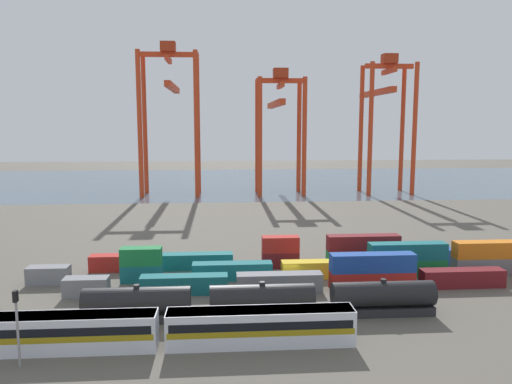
% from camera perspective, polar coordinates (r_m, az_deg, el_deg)
% --- Properties ---
extents(ground_plane, '(420.00, 420.00, 0.00)m').
position_cam_1_polar(ground_plane, '(113.85, 1.19, -4.06)').
color(ground_plane, '#5B564C').
extents(harbour_water, '(400.00, 110.00, 0.01)m').
position_cam_1_polar(harbour_water, '(204.24, -1.20, 1.22)').
color(harbour_water, '#475B6B').
rests_on(harbour_water, ground_plane).
extents(passenger_train, '(41.00, 3.14, 3.90)m').
position_cam_1_polar(passenger_train, '(54.65, -10.87, -15.22)').
color(passenger_train, silver).
rests_on(passenger_train, ground_plane).
extents(freight_tank_row, '(42.65, 3.09, 4.55)m').
position_cam_1_polar(freight_tank_row, '(61.26, 0.72, -12.46)').
color(freight_tank_row, '#232326').
rests_on(freight_tank_row, ground_plane).
extents(signal_mast, '(0.36, 0.60, 7.69)m').
position_cam_1_polar(signal_mast, '(53.94, -25.95, -12.97)').
color(signal_mast, gray).
rests_on(signal_mast, ground_plane).
extents(shipping_container_0, '(6.04, 2.44, 2.60)m').
position_cam_1_polar(shipping_container_0, '(72.74, -19.04, -10.32)').
color(shipping_container_0, slate).
rests_on(shipping_container_0, ground_plane).
extents(shipping_container_1, '(12.10, 2.44, 2.60)m').
position_cam_1_polar(shipping_container_1, '(70.52, -8.31, -10.54)').
color(shipping_container_1, '#146066').
rests_on(shipping_container_1, ground_plane).
extents(shipping_container_2, '(12.10, 2.44, 2.60)m').
position_cam_1_polar(shipping_container_2, '(70.80, 2.72, -10.39)').
color(shipping_container_2, slate).
rests_on(shipping_container_2, ground_plane).
extents(shipping_container_3, '(12.10, 2.44, 2.60)m').
position_cam_1_polar(shipping_container_3, '(73.55, 13.27, -9.89)').
color(shipping_container_3, '#AD211C').
rests_on(shipping_container_3, ground_plane).
extents(shipping_container_4, '(12.10, 2.44, 2.60)m').
position_cam_1_polar(shipping_container_4, '(72.81, 13.33, -7.94)').
color(shipping_container_4, '#1C4299').
rests_on(shipping_container_4, shipping_container_3).
extents(shipping_container_5, '(12.10, 2.44, 2.60)m').
position_cam_1_polar(shipping_container_5, '(78.50, 22.74, -9.17)').
color(shipping_container_5, maroon).
rests_on(shipping_container_5, ground_plane).
extents(shipping_container_9, '(6.04, 2.44, 2.60)m').
position_cam_1_polar(shipping_container_9, '(80.12, -22.88, -8.84)').
color(shipping_container_9, slate).
rests_on(shipping_container_9, ground_plane).
extents(shipping_container_10, '(6.04, 2.44, 2.60)m').
position_cam_1_polar(shipping_container_10, '(76.86, -13.10, -9.11)').
color(shipping_container_10, '#146066').
rests_on(shipping_container_10, ground_plane).
extents(shipping_container_11, '(6.04, 2.44, 2.60)m').
position_cam_1_polar(shipping_container_11, '(76.15, -13.16, -7.24)').
color(shipping_container_11, '#197538').
rests_on(shipping_container_11, shipping_container_10).
extents(shipping_container_12, '(12.10, 2.44, 2.60)m').
position_cam_1_polar(shipping_container_12, '(75.94, -2.76, -9.12)').
color(shipping_container_12, '#146066').
rests_on(shipping_container_12, ground_plane).
extents(shipping_container_13, '(12.10, 2.44, 2.60)m').
position_cam_1_polar(shipping_container_13, '(77.44, 7.50, -8.84)').
color(shipping_container_13, gold).
rests_on(shipping_container_13, ground_plane).
extents(shipping_container_14, '(12.10, 2.44, 2.60)m').
position_cam_1_polar(shipping_container_14, '(81.23, 17.05, -8.33)').
color(shipping_container_14, '#197538').
rests_on(shipping_container_14, ground_plane).
extents(shipping_container_15, '(12.10, 2.44, 2.60)m').
position_cam_1_polar(shipping_container_15, '(80.57, 17.13, -6.55)').
color(shipping_container_15, '#146066').
rests_on(shipping_container_15, shipping_container_14).
extents(shipping_container_16, '(12.10, 2.44, 2.60)m').
position_cam_1_polar(shipping_container_16, '(87.02, 25.52, -7.69)').
color(shipping_container_16, slate).
rests_on(shipping_container_16, ground_plane).
extents(shipping_container_17, '(12.10, 2.44, 2.60)m').
position_cam_1_polar(shipping_container_17, '(86.39, 25.62, -6.02)').
color(shipping_container_17, orange).
rests_on(shipping_container_17, shipping_container_16).
extents(shipping_container_19, '(6.04, 2.44, 2.60)m').
position_cam_1_polar(shipping_container_19, '(83.52, -16.64, -7.87)').
color(shipping_container_19, '#AD211C').
rests_on(shipping_container_19, ground_plane).
extents(shipping_container_20, '(12.10, 2.44, 2.60)m').
position_cam_1_polar(shipping_container_20, '(81.65, -6.99, -7.96)').
color(shipping_container_20, '#146066').
rests_on(shipping_container_20, ground_plane).
extents(shipping_container_21, '(6.04, 2.44, 2.60)m').
position_cam_1_polar(shipping_container_21, '(82.13, 2.84, -7.81)').
color(shipping_container_21, maroon).
rests_on(shipping_container_21, ground_plane).
extents(shipping_container_22, '(6.04, 2.44, 2.60)m').
position_cam_1_polar(shipping_container_22, '(81.46, 2.85, -6.05)').
color(shipping_container_22, '#AD211C').
rests_on(shipping_container_22, shipping_container_21).
extents(shipping_container_23, '(12.10, 2.44, 2.60)m').
position_cam_1_polar(shipping_container_23, '(84.90, 12.27, -7.46)').
color(shipping_container_23, '#197538').
rests_on(shipping_container_23, ground_plane).
extents(shipping_container_24, '(12.10, 2.44, 2.60)m').
position_cam_1_polar(shipping_container_24, '(84.26, 12.32, -5.76)').
color(shipping_container_24, maroon).
rests_on(shipping_container_24, shipping_container_23).
extents(shipping_container_25, '(12.10, 2.44, 2.60)m').
position_cam_1_polar(shipping_container_25, '(89.77, 20.87, -6.97)').
color(shipping_container_25, '#1C4299').
rests_on(shipping_container_25, ground_plane).
extents(gantry_crane_west, '(19.50, 37.18, 49.89)m').
position_cam_1_polar(gantry_crane_west, '(168.78, -9.90, 10.02)').
color(gantry_crane_west, red).
rests_on(gantry_crane_west, ground_plane).
extents(gantry_crane_central, '(16.14, 41.16, 41.83)m').
position_cam_1_polar(gantry_crane_central, '(170.08, 2.67, 8.64)').
color(gantry_crane_central, red).
rests_on(gantry_crane_central, ground_plane).
extents(gantry_crane_east, '(16.44, 37.57, 46.81)m').
position_cam_1_polar(gantry_crane_east, '(177.39, 14.69, 9.25)').
color(gantry_crane_east, red).
rests_on(gantry_crane_east, ground_plane).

